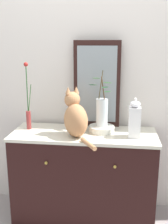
{
  "coord_description": "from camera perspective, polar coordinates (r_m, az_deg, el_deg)",
  "views": [
    {
      "loc": [
        0.28,
        -2.16,
        1.54
      ],
      "look_at": [
        0.0,
        0.0,
        0.98
      ],
      "focal_mm": 44.01,
      "sensor_mm": 36.0,
      "label": 1
    }
  ],
  "objects": [
    {
      "name": "ground_plane",
      "position": [
        2.66,
        0.0,
        -20.9
      ],
      "size": [
        6.0,
        6.0,
        0.0
      ],
      "primitive_type": "plane",
      "color": "gray"
    },
    {
      "name": "wall_back",
      "position": [
        2.5,
        0.92,
        8.91
      ],
      "size": [
        4.4,
        0.08,
        2.6
      ],
      "primitive_type": "cube",
      "color": "silver",
      "rests_on": "ground_plane"
    },
    {
      "name": "sideboard",
      "position": [
        2.45,
        -0.0,
        -13.23
      ],
      "size": [
        1.21,
        0.49,
        0.8
      ],
      "color": "black",
      "rests_on": "ground_plane"
    },
    {
      "name": "mirror_leaning",
      "position": [
        2.41,
        2.68,
        5.72
      ],
      "size": [
        0.41,
        0.03,
        0.75
      ],
      "color": "black",
      "rests_on": "sideboard"
    },
    {
      "name": "cat_sitting",
      "position": [
        2.18,
        -1.8,
        -1.07
      ],
      "size": [
        0.33,
        0.45,
        0.39
      ],
      "color": "#B77D51",
      "rests_on": "sideboard"
    },
    {
      "name": "vase_slim_green",
      "position": [
        2.4,
        -11.52,
        0.43
      ],
      "size": [
        0.06,
        0.04,
        0.58
      ],
      "color": "maroon",
      "rests_on": "sideboard"
    },
    {
      "name": "bowl_porcelain",
      "position": [
        2.32,
        3.68,
        -3.51
      ],
      "size": [
        0.22,
        0.22,
        0.05
      ],
      "primitive_type": "cylinder",
      "color": "silver",
      "rests_on": "sideboard"
    },
    {
      "name": "vase_glass_clear",
      "position": [
        2.28,
        3.73,
        0.13
      ],
      "size": [
        0.2,
        0.16,
        0.46
      ],
      "color": "silver",
      "rests_on": "bowl_porcelain"
    },
    {
      "name": "jar_lidded_porcelain",
      "position": [
        2.19,
        10.44,
        -1.56
      ],
      "size": [
        0.09,
        0.09,
        0.32
      ],
      "color": "white",
      "rests_on": "sideboard"
    },
    {
      "name": "candle_pillar",
      "position": [
        2.36,
        -1.02,
        -2.5
      ],
      "size": [
        0.04,
        0.04,
        0.11
      ],
      "color": "#BCB4A9",
      "rests_on": "sideboard"
    }
  ]
}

